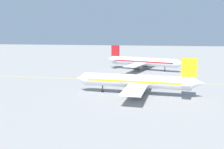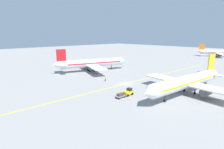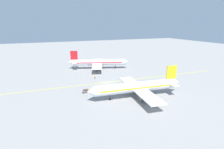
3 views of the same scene
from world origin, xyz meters
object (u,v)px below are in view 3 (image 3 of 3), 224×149
at_px(traffic_cone_near_nose, 122,97).
at_px(traffic_cone_mid_apron, 100,76).
at_px(airplane_at_gate, 98,62).
at_px(baggage_cart_trailing, 86,91).
at_px(airplane_adjacent_stand, 137,87).
at_px(baggage_tug_white, 94,89).
at_px(ground_crew_worker, 95,77).

distance_m(traffic_cone_near_nose, traffic_cone_mid_apron, 27.17).
height_order(airplane_at_gate, traffic_cone_mid_apron, airplane_at_gate).
bearing_deg(traffic_cone_near_nose, traffic_cone_mid_apron, 178.44).
distance_m(baggage_cart_trailing, traffic_cone_mid_apron, 21.23).
xyz_separation_m(airplane_adjacent_stand, traffic_cone_near_nose, (-1.55, -5.27, -3.43)).
distance_m(baggage_tug_white, baggage_cart_trailing, 3.30).
xyz_separation_m(baggage_tug_white, traffic_cone_mid_apron, (-17.82, 8.20, -0.63)).
height_order(baggage_tug_white, ground_crew_worker, baggage_tug_white).
xyz_separation_m(baggage_tug_white, ground_crew_worker, (-15.74, 5.17, 0.01)).
bearing_deg(airplane_at_gate, ground_crew_worker, -22.55).
distance_m(baggage_tug_white, traffic_cone_mid_apron, 19.63).
relative_size(airplane_adjacent_stand, ground_crew_worker, 21.16).
bearing_deg(airplane_adjacent_stand, baggage_cart_trailing, -124.14).
relative_size(ground_crew_worker, traffic_cone_near_nose, 3.05).
relative_size(baggage_tug_white, traffic_cone_mid_apron, 5.47).
bearing_deg(baggage_tug_white, baggage_cart_trailing, -89.64).
xyz_separation_m(airplane_at_gate, ground_crew_worker, (18.04, -7.49, -2.80)).
relative_size(airplane_at_gate, traffic_cone_mid_apron, 62.95).
xyz_separation_m(airplane_at_gate, baggage_cart_trailing, (33.80, -15.97, -2.95)).
distance_m(airplane_adjacent_stand, traffic_cone_near_nose, 6.48).
distance_m(baggage_cart_trailing, traffic_cone_near_nose, 14.24).
height_order(baggage_cart_trailing, traffic_cone_mid_apron, baggage_cart_trailing).
height_order(airplane_adjacent_stand, baggage_cart_trailing, airplane_adjacent_stand).
bearing_deg(traffic_cone_mid_apron, traffic_cone_near_nose, -1.56).
xyz_separation_m(airplane_at_gate, traffic_cone_mid_apron, (15.96, -4.47, -3.43)).
relative_size(baggage_tug_white, ground_crew_worker, 1.79).
bearing_deg(airplane_at_gate, airplane_adjacent_stand, 0.08).
height_order(airplane_at_gate, airplane_adjacent_stand, same).
bearing_deg(airplane_adjacent_stand, traffic_cone_mid_apron, -171.02).
relative_size(baggage_tug_white, traffic_cone_near_nose, 5.47).
bearing_deg(airplane_at_gate, traffic_cone_mid_apron, -15.65).
xyz_separation_m(airplane_at_gate, airplane_adjacent_stand, (44.67, 0.06, 0.00)).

